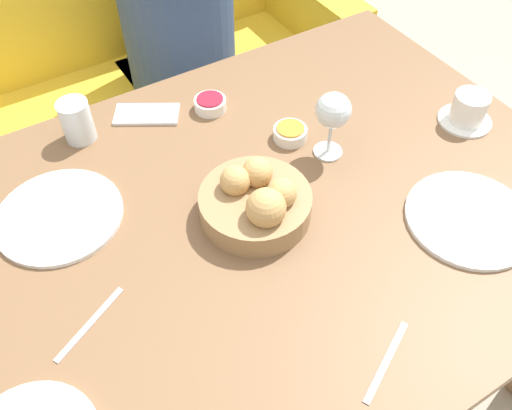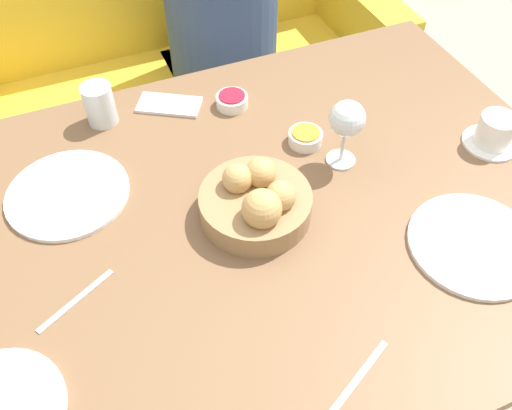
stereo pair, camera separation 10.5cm
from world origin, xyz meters
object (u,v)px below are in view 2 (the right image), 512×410
at_px(coffee_cup, 495,132).
at_px(seated_person, 224,60).
at_px(water_tumbler, 100,105).
at_px(knife_silver, 76,300).
at_px(plate_near_right, 474,244).
at_px(jam_bowl_honey, 305,137).
at_px(couch, 176,86).
at_px(cell_phone, 168,105).
at_px(wine_glass, 347,121).
at_px(jam_bowl_berry, 232,101).
at_px(fork_silver, 358,378).
at_px(plate_far_center, 68,194).
at_px(bread_basket, 257,202).

bearing_deg(coffee_cup, seated_person, 108.46).
height_order(water_tumbler, knife_silver, water_tumbler).
height_order(plate_near_right, jam_bowl_honey, jam_bowl_honey).
height_order(couch, cell_phone, couch).
distance_m(seated_person, wine_glass, 0.92).
bearing_deg(wine_glass, coffee_cup, -13.68).
xyz_separation_m(coffee_cup, jam_bowl_berry, (-0.49, 0.35, -0.02)).
bearing_deg(fork_silver, plate_near_right, 23.34).
distance_m(couch, jam_bowl_berry, 0.86).
height_order(couch, plate_near_right, couch).
height_order(seated_person, cell_phone, seated_person).
xyz_separation_m(couch, wine_glass, (0.12, -0.99, 0.56)).
bearing_deg(fork_silver, plate_far_center, 121.77).
bearing_deg(water_tumbler, plate_far_center, -119.93).
xyz_separation_m(plate_far_center, jam_bowl_berry, (0.42, 0.14, 0.01)).
distance_m(seated_person, jam_bowl_berry, 0.66).
xyz_separation_m(bread_basket, cell_phone, (-0.06, 0.40, -0.04)).
distance_m(jam_bowl_berry, knife_silver, 0.60).
relative_size(water_tumbler, cell_phone, 0.58).
height_order(water_tumbler, fork_silver, water_tumbler).
bearing_deg(fork_silver, knife_silver, 140.78).
xyz_separation_m(couch, jam_bowl_honey, (0.08, -0.91, 0.46)).
relative_size(couch, cell_phone, 9.47).
bearing_deg(water_tumbler, coffee_cup, -27.76).
height_order(water_tumbler, jam_bowl_honey, water_tumbler).
bearing_deg(knife_silver, fork_silver, -39.22).
bearing_deg(couch, plate_far_center, -117.14).
distance_m(bread_basket, cell_phone, 0.41).
relative_size(wine_glass, cell_phone, 0.94).
bearing_deg(wine_glass, plate_near_right, -67.89).
bearing_deg(jam_bowl_berry, cell_phone, 158.31).
distance_m(couch, fork_silver, 1.51).
xyz_separation_m(bread_basket, water_tumbler, (-0.22, 0.41, 0.01)).
distance_m(jam_bowl_honey, fork_silver, 0.55).
relative_size(jam_bowl_berry, cell_phone, 0.46).
relative_size(bread_basket, coffee_cup, 1.79).
bearing_deg(bread_basket, couch, 84.29).
height_order(knife_silver, cell_phone, cell_phone).
bearing_deg(jam_bowl_honey, water_tumbler, 148.28).
bearing_deg(wine_glass, couch, 97.00).
relative_size(plate_far_center, fork_silver, 1.68).
bearing_deg(plate_far_center, jam_bowl_honey, -4.80).
relative_size(couch, knife_silver, 10.66).
height_order(couch, jam_bowl_honey, couch).
bearing_deg(jam_bowl_honey, knife_silver, -158.78).
xyz_separation_m(bread_basket, coffee_cup, (0.56, -0.01, -0.01)).
bearing_deg(water_tumbler, fork_silver, -73.08).
bearing_deg(cell_phone, bread_basket, -80.87).
bearing_deg(jam_bowl_honey, wine_glass, -60.87).
bearing_deg(plate_near_right, couch, 100.70).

